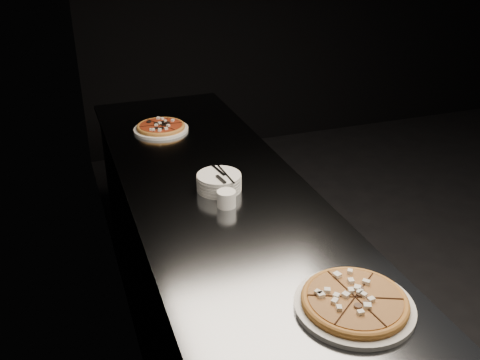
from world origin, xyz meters
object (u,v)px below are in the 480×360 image
object	(u,v)px
pizza_mushroom	(354,302)
cutlery	(222,175)
plate_stack	(219,182)
pizza_tomato	(161,127)
counter	(218,274)
ramekin	(226,198)

from	to	relation	value
pizza_mushroom	cutlery	bearing A→B (deg)	99.20
plate_stack	cutlery	bearing A→B (deg)	-62.38
pizza_mushroom	plate_stack	world-z (taller)	plate_stack
pizza_tomato	counter	bearing A→B (deg)	-83.22
pizza_mushroom	counter	bearing A→B (deg)	99.11
counter	plate_stack	xyz separation A→B (m)	(0.00, -0.05, 0.49)
pizza_tomato	pizza_mushroom	bearing A→B (deg)	-81.91
counter	pizza_tomato	world-z (taller)	pizza_tomato
counter	cutlery	distance (m)	0.53
pizza_mushroom	plate_stack	bearing A→B (deg)	99.53
counter	ramekin	size ratio (longest dim) A/B	33.13
plate_stack	cutlery	xyz separation A→B (m)	(0.01, -0.01, 0.04)
pizza_mushroom	pizza_tomato	bearing A→B (deg)	98.09
cutlery	ramekin	world-z (taller)	cutlery
pizza_mushroom	pizza_tomato	distance (m)	1.59
pizza_tomato	cutlery	distance (m)	0.76
pizza_mushroom	cutlery	world-z (taller)	cutlery
pizza_tomato	ramekin	world-z (taller)	ramekin
pizza_mushroom	cutlery	xyz separation A→B (m)	(-0.13, 0.82, 0.05)
pizza_mushroom	pizza_tomato	world-z (taller)	pizza_mushroom
pizza_mushroom	cutlery	size ratio (longest dim) A/B	2.09
pizza_tomato	cutlery	size ratio (longest dim) A/B	1.46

